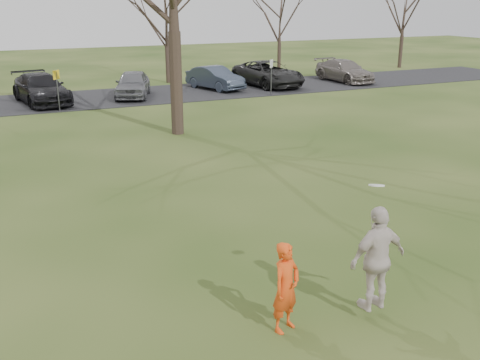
# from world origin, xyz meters

# --- Properties ---
(ground) EXTENTS (120.00, 120.00, 0.00)m
(ground) POSITION_xyz_m (0.00, 0.00, 0.00)
(ground) COLOR #1E380F
(ground) RESTS_ON ground
(parking_strip) EXTENTS (62.00, 6.50, 0.04)m
(parking_strip) POSITION_xyz_m (0.00, 25.00, 0.02)
(parking_strip) COLOR black
(parking_strip) RESTS_ON ground
(player_defender) EXTENTS (0.70, 0.60, 1.63)m
(player_defender) POSITION_xyz_m (-0.80, 0.27, 0.81)
(player_defender) COLOR #E84713
(player_defender) RESTS_ON ground
(car_3) EXTENTS (3.06, 5.64, 1.55)m
(car_3) POSITION_xyz_m (-2.59, 24.70, 0.82)
(car_3) COLOR black
(car_3) RESTS_ON parking_strip
(car_4) EXTENTS (3.14, 4.73, 1.49)m
(car_4) POSITION_xyz_m (2.41, 24.60, 0.79)
(car_4) COLOR slate
(car_4) RESTS_ON parking_strip
(car_5) EXTENTS (2.74, 4.50, 1.40)m
(car_5) POSITION_xyz_m (7.77, 25.30, 0.74)
(car_5) COLOR #333D4D
(car_5) RESTS_ON parking_strip
(car_6) EXTENTS (3.23, 5.93, 1.58)m
(car_6) POSITION_xyz_m (11.42, 25.21, 0.83)
(car_6) COLOR black
(car_6) RESTS_ON parking_strip
(car_7) EXTENTS (2.34, 5.06, 1.43)m
(car_7) POSITION_xyz_m (17.11, 24.92, 0.76)
(car_7) COLOR slate
(car_7) RESTS_ON parking_strip
(catching_play) EXTENTS (1.15, 0.53, 2.34)m
(catching_play) POSITION_xyz_m (0.82, -0.05, 1.17)
(catching_play) COLOR beige
(catching_play) RESTS_ON ground
(sign_yellow) EXTENTS (0.35, 0.35, 2.08)m
(sign_yellow) POSITION_xyz_m (-2.00, 22.00, 1.45)
(sign_yellow) COLOR #47474C
(sign_yellow) RESTS_ON ground
(sign_white) EXTENTS (0.35, 0.35, 2.08)m
(sign_white) POSITION_xyz_m (10.00, 22.00, 1.45)
(sign_white) COLOR #47474C
(sign_white) RESTS_ON ground
(small_tree_row) EXTENTS (55.00, 5.90, 8.50)m
(small_tree_row) POSITION_xyz_m (4.38, 30.06, 3.89)
(small_tree_row) COLOR #352821
(small_tree_row) RESTS_ON ground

